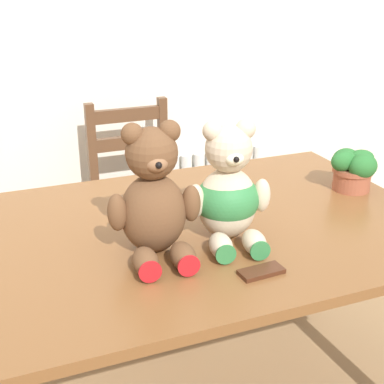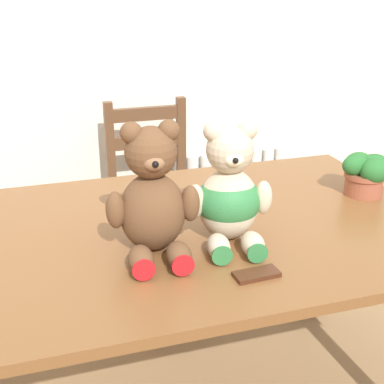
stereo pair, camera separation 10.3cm
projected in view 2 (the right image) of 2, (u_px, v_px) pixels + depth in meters
name	position (u px, v px, depth m)	size (l,w,h in m)	color
wall_back	(110.00, 7.00, 2.44)	(8.00, 0.04, 2.60)	silver
radiator	(230.00, 207.00, 2.94)	(0.64, 0.10, 0.56)	white
dining_table	(185.00, 252.00, 1.62)	(1.54, 0.96, 0.74)	brown
wooden_chair_behind	(154.00, 201.00, 2.49)	(0.38, 0.40, 0.91)	brown
teddy_bear_left	(153.00, 198.00, 1.40)	(0.25, 0.26, 0.36)	brown
teddy_bear_right	(229.00, 195.00, 1.47)	(0.24, 0.26, 0.34)	beige
potted_plant	(365.00, 173.00, 1.80)	(0.17, 0.16, 0.15)	#9E5138
chocolate_bar	(256.00, 274.00, 1.33)	(0.12, 0.05, 0.01)	#472314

